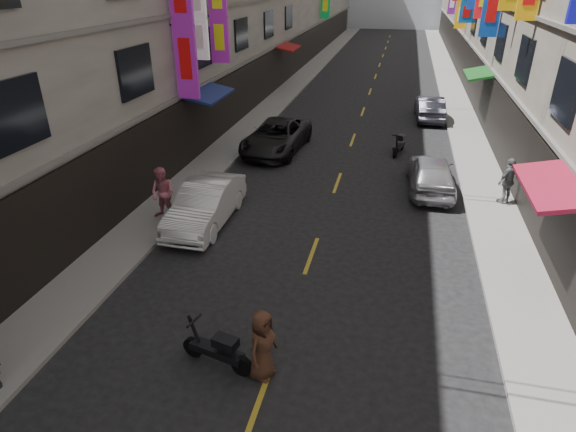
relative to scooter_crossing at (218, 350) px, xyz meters
The scene contains 13 objects.
sidewalk_left 29.53m from the scooter_crossing, 99.43° to the left, with size 2.00×90.00×0.12m, color slate.
sidewalk_right 30.00m from the scooter_crossing, 76.18° to the left, with size 2.00×90.00×0.12m, color slate.
street_awnings 13.37m from the scooter_crossing, 90.42° to the left, with size 13.99×35.20×0.41m.
lane_markings 26.15m from the scooter_crossing, 87.45° to the left, with size 0.12×80.20×0.01m.
scooter_crossing is the anchor object (origin of this frame).
scooter_far_right 15.91m from the scooter_crossing, 77.00° to the left, with size 0.67×1.78×1.14m.
car_left_mid 7.04m from the scooter_crossing, 113.78° to the left, with size 1.57×4.49×1.48m, color white.
car_left_far 14.69m from the scooter_crossing, 99.17° to the left, with size 2.45×5.31×1.47m, color black.
car_right_mid 12.24m from the scooter_crossing, 66.42° to the left, with size 1.74×4.33×1.47m, color #B6B6BB.
car_right_far 22.74m from the scooter_crossing, 76.87° to the left, with size 1.49×4.27×1.41m, color #2A2A32.
pedestrian_lfar 7.64m from the scooter_crossing, 124.52° to the left, with size 0.91×0.63×1.88m, color #C06674.
pedestrian_rfar 12.87m from the scooter_crossing, 53.70° to the left, with size 1.03×0.59×1.77m, color slate.
pedestrian_crossing 1.12m from the scooter_crossing, ahead, with size 0.82×0.56×1.69m, color #482A1C.
Camera 1 is at (2.19, 5.28, 7.89)m, focal length 30.00 mm.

